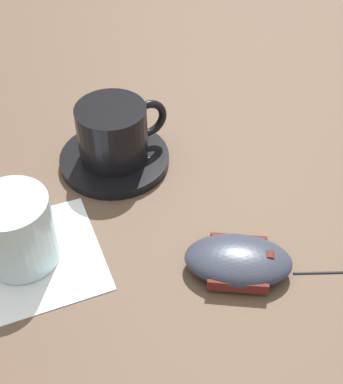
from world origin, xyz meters
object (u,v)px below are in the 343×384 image
Objects in this scene: saucer at (116,159)px; coffee_cup at (116,132)px; computer_mouse at (240,260)px; drinking_glass at (18,230)px.

coffee_cup is at bearing 28.04° from saucer.
saucer is 1.20× the size of coffee_cup.
computer_mouse is 1.55× the size of drinking_glass.
computer_mouse is 0.23m from drinking_glass.
computer_mouse is at bearing -15.54° from drinking_glass.
drinking_glass is at bearing -130.31° from saucer.
drinking_glass reaches higher than computer_mouse.
coffee_cup is 0.18m from drinking_glass.
saucer is at bearing 49.69° from drinking_glass.
saucer is 0.22m from computer_mouse.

